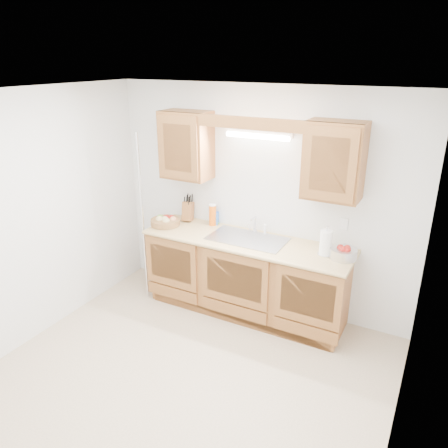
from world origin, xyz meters
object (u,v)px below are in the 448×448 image
Objects in this scene: fruit_basket at (165,221)px; paper_towel at (326,243)px; apple_bowl at (343,253)px; knife_block at (188,211)px.

fruit_basket is 1.36× the size of paper_towel.
paper_towel is (1.88, 0.07, 0.08)m from fruit_basket.
knife_block is at bearing 174.28° from apple_bowl.
fruit_basket is 1.89m from paper_towel.
paper_towel is (1.73, -0.19, 0.01)m from knife_block.
paper_towel is 1.00× the size of apple_bowl.
knife_block is 1.08× the size of paper_towel.
knife_block is 1.74m from paper_towel.
apple_bowl is (0.18, 0.00, -0.07)m from paper_towel.
fruit_basket is 1.27× the size of knife_block.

